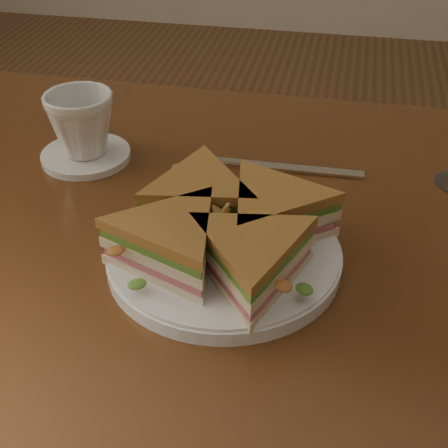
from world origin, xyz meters
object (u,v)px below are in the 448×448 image
table (254,299)px  saucer (86,155)px  knife (278,168)px  plate (224,255)px  coffee_cup (81,124)px  spoon (192,213)px  sandwich_wedges (224,228)px

table → saucer: size_ratio=9.72×
knife → plate: bearing=-99.5°
table → saucer: bearing=153.5°
knife → coffee_cup: 0.27m
plate → coffee_cup: (-0.23, 0.18, 0.05)m
saucer → coffee_cup: 0.05m
saucer → spoon: bearing=-30.9°
table → sandwich_wedges: sandwich_wedges is taller
sandwich_wedges → spoon: sandwich_wedges is taller
plate → sandwich_wedges: size_ratio=0.84×
spoon → coffee_cup: (-0.18, 0.11, 0.05)m
spoon → coffee_cup: bearing=121.1°
table → knife: size_ratio=5.58×
table → plate: size_ratio=4.69×
sandwich_wedges → saucer: bearing=141.8°
plate → spoon: (-0.06, 0.08, -0.00)m
plate → saucer: 0.30m
saucer → knife: bearing=5.6°
coffee_cup → sandwich_wedges: bearing=-17.1°
spoon → saucer: (-0.18, 0.11, 0.00)m
knife → coffee_cup: (-0.27, -0.03, 0.05)m
table → saucer: saucer is taller
table → coffee_cup: (-0.26, 0.13, 0.15)m
sandwich_wedges → coffee_cup: coffee_cup is taller
spoon → saucer: 0.21m
coffee_cup → table: bearing=-5.5°
knife → coffee_cup: size_ratio=2.31×
knife → saucer: (-0.27, -0.03, 0.00)m
table → knife: (0.00, 0.16, 0.10)m
sandwich_wedges → spoon: bearing=125.9°
spoon → knife: size_ratio=0.78×
table → spoon: 0.14m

